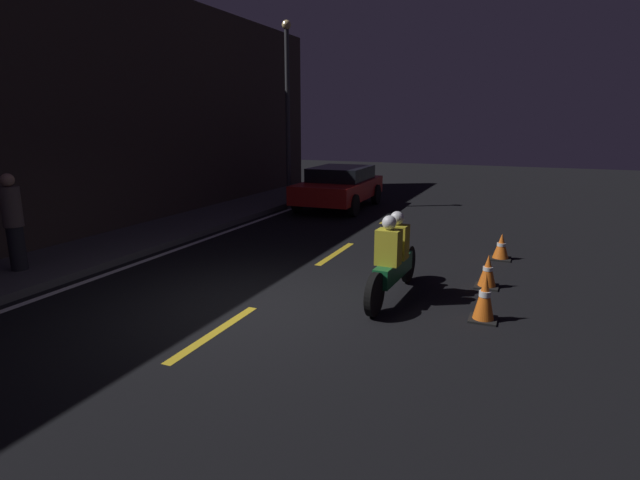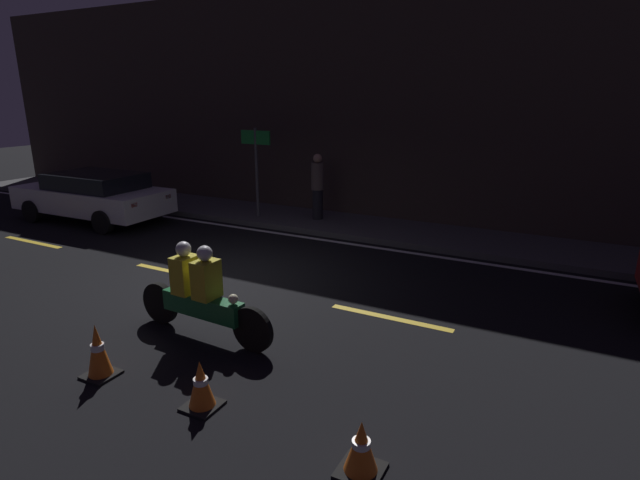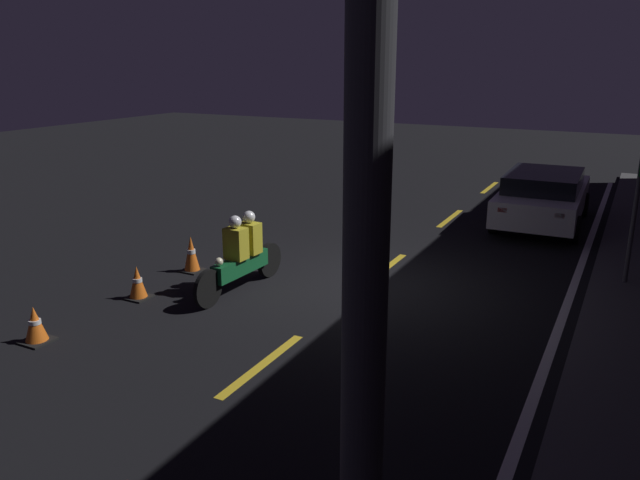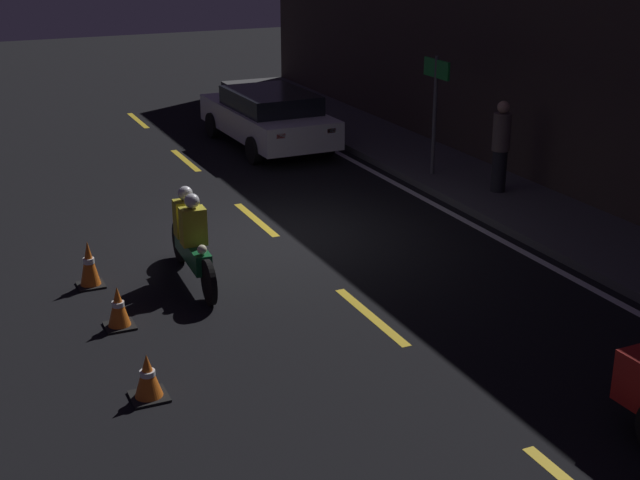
% 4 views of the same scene
% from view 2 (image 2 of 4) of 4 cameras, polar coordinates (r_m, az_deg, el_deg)
% --- Properties ---
extents(ground_plane, '(56.00, 56.00, 0.00)m').
position_cam_2_polar(ground_plane, '(9.67, -11.90, -4.59)').
color(ground_plane, black).
extents(raised_curb, '(28.00, 2.09, 0.14)m').
position_cam_2_polar(raised_curb, '(13.40, 0.82, 1.98)').
color(raised_curb, '#424244').
rests_on(raised_curb, ground).
extents(building_front, '(28.00, 0.30, 6.20)m').
position_cam_2_polar(building_front, '(14.06, 3.15, 15.11)').
color(building_front, '#382D28').
rests_on(building_front, ground).
extents(lane_dash_b, '(2.00, 0.14, 0.01)m').
position_cam_2_polar(lane_dash_b, '(13.72, -29.98, -0.21)').
color(lane_dash_b, gold).
rests_on(lane_dash_b, ground).
extents(lane_dash_c, '(2.00, 0.14, 0.01)m').
position_cam_2_polar(lane_dash_c, '(10.31, -16.21, -3.56)').
color(lane_dash_c, gold).
rests_on(lane_dash_c, ground).
extents(lane_dash_d, '(2.00, 0.14, 0.01)m').
position_cam_2_polar(lane_dash_d, '(8.04, 8.04, -8.79)').
color(lane_dash_d, gold).
rests_on(lane_dash_d, ground).
extents(lane_solid_kerb, '(25.20, 0.14, 0.01)m').
position_cam_2_polar(lane_solid_kerb, '(12.32, -1.91, 0.35)').
color(lane_solid_kerb, silver).
rests_on(lane_solid_kerb, ground).
extents(sedan_white, '(4.46, 2.04, 1.34)m').
position_cam_2_polar(sedan_white, '(15.12, -24.48, 4.71)').
color(sedan_white, silver).
rests_on(sedan_white, ground).
extents(motorcycle, '(2.42, 0.39, 1.39)m').
position_cam_2_polar(motorcycle, '(7.39, -13.67, -6.00)').
color(motorcycle, black).
rests_on(motorcycle, ground).
extents(traffic_cone_near, '(0.39, 0.39, 0.70)m').
position_cam_2_polar(traffic_cone_near, '(6.89, -24.04, -11.52)').
color(traffic_cone_near, black).
rests_on(traffic_cone_near, ground).
extents(traffic_cone_mid, '(0.39, 0.39, 0.58)m').
position_cam_2_polar(traffic_cone_mid, '(5.94, -13.45, -15.82)').
color(traffic_cone_mid, black).
rests_on(traffic_cone_mid, ground).
extents(traffic_cone_far, '(0.42, 0.42, 0.55)m').
position_cam_2_polar(traffic_cone_far, '(4.99, 4.72, -22.59)').
color(traffic_cone_far, black).
rests_on(traffic_cone_far, ground).
extents(pedestrian, '(0.34, 0.34, 1.75)m').
position_cam_2_polar(pedestrian, '(13.35, -0.28, 6.18)').
color(pedestrian, black).
rests_on(pedestrian, raised_curb).
extents(shop_sign, '(0.90, 0.08, 2.40)m').
position_cam_2_polar(shop_sign, '(13.63, -7.31, 9.62)').
color(shop_sign, '#4C4C51').
rests_on(shop_sign, raised_curb).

